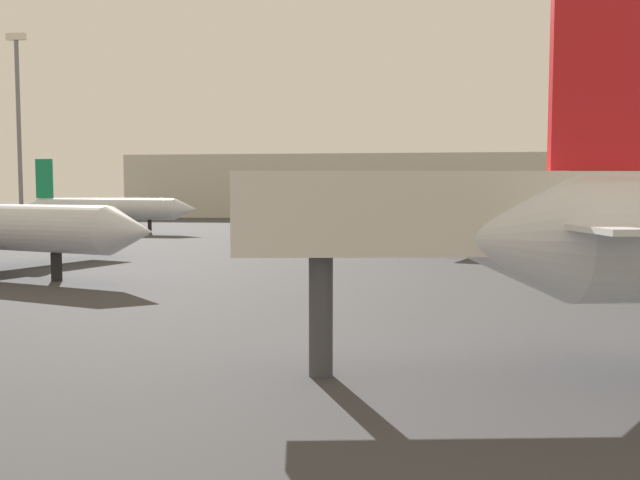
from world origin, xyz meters
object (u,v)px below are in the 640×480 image
at_px(airplane_far_left, 104,209).
at_px(light_mast_left, 19,124).
at_px(airplane_distant, 475,212).
at_px(jet_bridge, 593,217).

height_order(airplane_far_left, light_mast_left, light_mast_left).
distance_m(airplane_distant, airplane_far_left, 47.40).
bearing_deg(airplane_far_left, jet_bridge, -51.77).
relative_size(jet_bridge, light_mast_left, 0.79).
xyz_separation_m(airplane_far_left, light_mast_left, (-8.47, -4.62, 10.28)).
bearing_deg(light_mast_left, airplane_distant, -11.95).
distance_m(airplane_far_left, jet_bridge, 75.47).
xyz_separation_m(airplane_distant, airplane_far_left, (-44.66, 15.87, -0.26)).
height_order(airplane_far_left, jet_bridge, airplane_far_left).
bearing_deg(light_mast_left, jet_bridge, -47.54).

